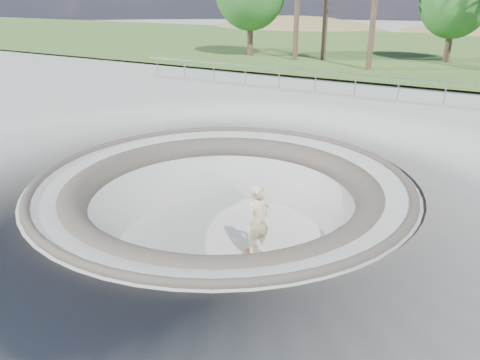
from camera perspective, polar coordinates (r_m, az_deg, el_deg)
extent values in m
plane|color=#989793|center=(12.81, -2.17, 0.13)|extent=(180.00, 180.00, 0.00)
torus|color=#989793|center=(13.68, -2.05, -7.68)|extent=(14.00, 14.00, 4.00)
cylinder|color=#989793|center=(13.65, -2.05, -7.50)|extent=(6.60, 6.60, 0.10)
torus|color=#534B43|center=(12.82, -2.17, 0.05)|extent=(10.24, 10.24, 0.24)
torus|color=#534B43|center=(12.98, -2.14, -1.71)|extent=(8.91, 8.91, 0.81)
cube|color=#3A5622|center=(44.76, 22.29, 14.48)|extent=(180.00, 36.00, 0.12)
ellipsoid|color=olive|center=(71.85, 6.39, 12.75)|extent=(50.40, 36.00, 23.40)
cylinder|color=gray|center=(23.24, 13.99, 12.38)|extent=(25.00, 0.05, 0.05)
cylinder|color=gray|center=(23.32, 13.88, 11.29)|extent=(25.00, 0.05, 0.05)
cube|color=#9C663E|center=(12.80, 2.21, -9.00)|extent=(0.84, 0.28, 0.02)
cylinder|color=#A2A3A7|center=(12.82, 2.21, -9.14)|extent=(0.05, 0.17, 0.04)
cylinder|color=#A2A3A7|center=(12.82, 2.21, -9.14)|extent=(0.05, 0.17, 0.04)
cylinder|color=white|center=(12.82, 2.21, -9.17)|extent=(0.07, 0.03, 0.06)
cylinder|color=white|center=(12.82, 2.21, -9.17)|extent=(0.07, 0.03, 0.06)
cylinder|color=white|center=(12.82, 2.21, -9.17)|extent=(0.07, 0.03, 0.06)
cylinder|color=white|center=(12.82, 2.21, -9.17)|extent=(0.07, 0.03, 0.06)
imported|color=#D4BA89|center=(12.32, 2.28, -5.00)|extent=(0.72, 0.85, 1.98)
cylinder|color=brown|center=(35.06, 10.49, 20.60)|extent=(0.36, 0.36, 8.03)
cylinder|color=brown|center=(37.09, 1.24, 18.27)|extent=(0.44, 0.44, 4.53)
cylinder|color=brown|center=(36.53, 24.23, 15.90)|extent=(0.44, 0.44, 3.88)
ellipsoid|color=#256823|center=(36.44, 24.79, 19.33)|extent=(4.63, 4.21, 5.06)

